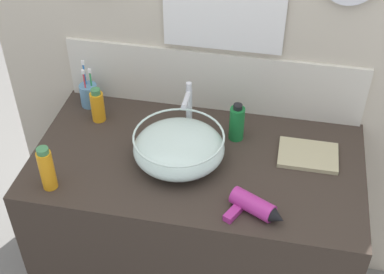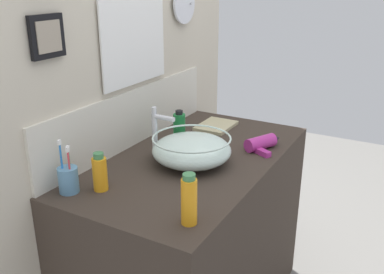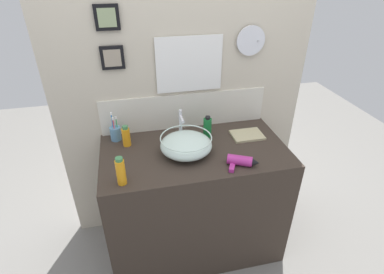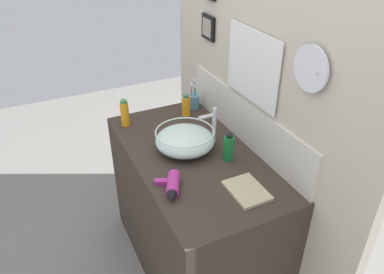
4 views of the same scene
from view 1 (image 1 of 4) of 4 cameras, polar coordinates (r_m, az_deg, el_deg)
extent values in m
cube|color=#382D26|center=(2.29, 0.47, -10.53)|extent=(1.22, 0.66, 0.88)
cube|color=beige|center=(2.05, 2.53, 11.92)|extent=(1.80, 0.06, 2.49)
cube|color=beige|center=(2.14, 2.19, 5.94)|extent=(1.19, 0.02, 0.26)
cube|color=white|center=(1.97, 3.46, 14.14)|extent=(0.39, 0.01, 0.31)
cube|color=white|center=(1.96, 3.43, 14.05)|extent=(0.45, 0.01, 0.37)
ellipsoid|color=silver|center=(1.92, -1.41, -1.19)|extent=(0.33, 0.33, 0.12)
torus|color=silver|center=(1.89, -1.43, 0.08)|extent=(0.33, 0.33, 0.01)
torus|color=#B2B7BC|center=(1.96, -1.38, -2.42)|extent=(0.12, 0.12, 0.01)
cylinder|color=silver|center=(2.04, -0.31, 2.86)|extent=(0.02, 0.02, 0.19)
cylinder|color=silver|center=(1.95, -0.61, 4.01)|extent=(0.02, 0.10, 0.02)
cylinder|color=silver|center=(1.98, -0.33, 5.42)|extent=(0.02, 0.02, 0.03)
cylinder|color=#B22D8C|center=(1.77, 6.48, -7.15)|extent=(0.16, 0.12, 0.06)
cone|color=black|center=(1.75, 9.11, -8.50)|extent=(0.06, 0.07, 0.05)
cube|color=#B22D8C|center=(1.77, 4.53, -7.97)|extent=(0.07, 0.09, 0.02)
cylinder|color=#598CB2|center=(2.24, -10.93, 4.41)|extent=(0.07, 0.07, 0.10)
cylinder|color=green|center=(2.22, -10.62, 5.11)|extent=(0.01, 0.01, 0.15)
cube|color=white|center=(2.18, -10.88, 6.94)|extent=(0.01, 0.01, 0.02)
cylinder|color=blue|center=(2.23, -11.25, 5.61)|extent=(0.01, 0.01, 0.18)
cube|color=white|center=(2.18, -11.58, 7.78)|extent=(0.01, 0.01, 0.02)
cylinder|color=#D83F4C|center=(2.21, -11.26, 4.93)|extent=(0.01, 0.01, 0.16)
cube|color=white|center=(2.17, -11.55, 6.83)|extent=(0.01, 0.01, 0.02)
cylinder|color=orange|center=(2.15, -10.03, 3.19)|extent=(0.05, 0.05, 0.13)
cylinder|color=#3F7F4C|center=(2.10, -10.25, 4.79)|extent=(0.04, 0.04, 0.02)
cylinder|color=orange|center=(1.88, -15.21, -3.43)|extent=(0.05, 0.05, 0.15)
cylinder|color=#3F7F4C|center=(1.82, -15.66, -1.44)|extent=(0.04, 0.04, 0.02)
cylinder|color=#197233|center=(2.03, 4.79, 1.44)|extent=(0.06, 0.06, 0.14)
cylinder|color=black|center=(1.98, 4.91, 3.23)|extent=(0.03, 0.03, 0.02)
cube|color=tan|center=(2.02, 12.27, -1.90)|extent=(0.22, 0.16, 0.02)
camera|label=2|loc=(1.96, -55.60, 4.71)|focal=40.00mm
camera|label=3|loc=(0.71, -78.87, -16.06)|focal=28.00mm
camera|label=4|loc=(1.46, 72.73, 6.30)|focal=35.00mm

